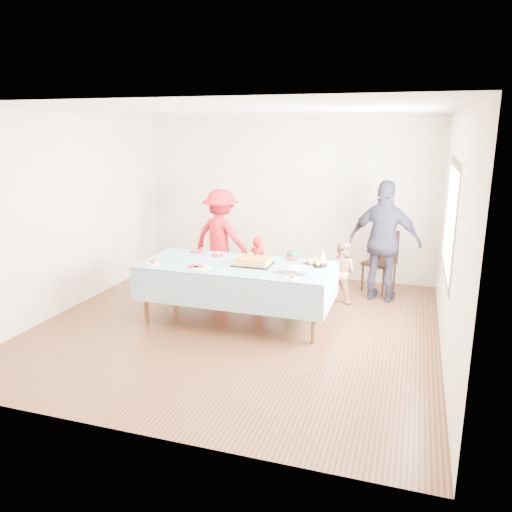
{
  "coord_description": "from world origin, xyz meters",
  "views": [
    {
      "loc": [
        2.09,
        -5.7,
        2.49
      ],
      "look_at": [
        0.16,
        0.3,
        0.87
      ],
      "focal_mm": 35.0,
      "sensor_mm": 36.0,
      "label": 1
    }
  ],
  "objects_px": {
    "birthday_cake": "(253,262)",
    "adult_left": "(221,237)",
    "party_table": "(236,268)",
    "dining_chair": "(382,257)"
  },
  "relations": [
    {
      "from": "party_table",
      "to": "dining_chair",
      "type": "bearing_deg",
      "value": 48.45
    },
    {
      "from": "birthday_cake",
      "to": "dining_chair",
      "type": "relative_size",
      "value": 0.51
    },
    {
      "from": "birthday_cake",
      "to": "dining_chair",
      "type": "distance_m",
      "value": 2.46
    },
    {
      "from": "birthday_cake",
      "to": "adult_left",
      "type": "bearing_deg",
      "value": 125.26
    },
    {
      "from": "party_table",
      "to": "dining_chair",
      "type": "relative_size",
      "value": 2.6
    },
    {
      "from": "dining_chair",
      "to": "party_table",
      "type": "bearing_deg",
      "value": -107.01
    },
    {
      "from": "adult_left",
      "to": "birthday_cake",
      "type": "bearing_deg",
      "value": 139.28
    },
    {
      "from": "birthday_cake",
      "to": "dining_chair",
      "type": "bearing_deg",
      "value": 51.93
    },
    {
      "from": "birthday_cake",
      "to": "dining_chair",
      "type": "height_order",
      "value": "dining_chair"
    },
    {
      "from": "party_table",
      "to": "birthday_cake",
      "type": "relative_size",
      "value": 5.07
    }
  ]
}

